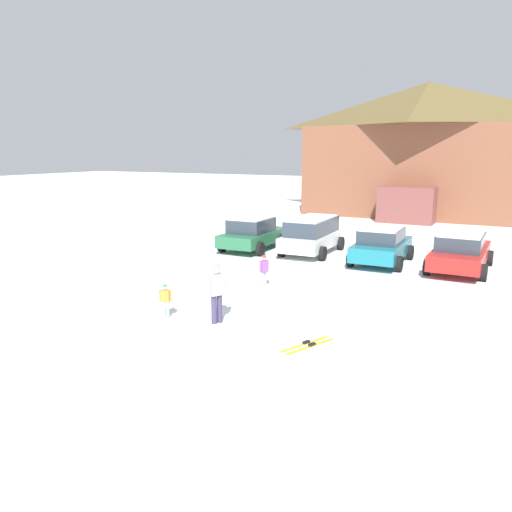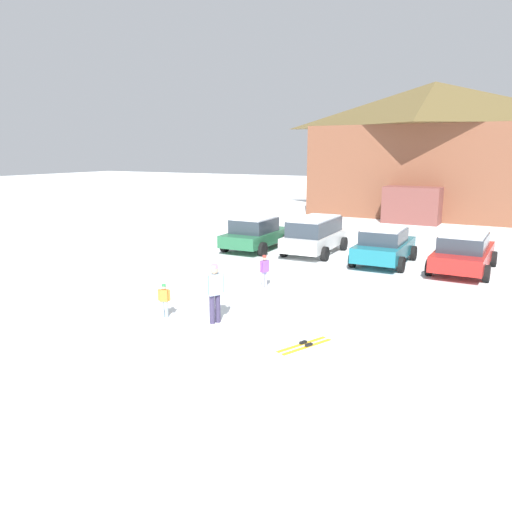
% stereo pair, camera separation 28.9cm
% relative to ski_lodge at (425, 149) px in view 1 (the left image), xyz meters
% --- Properties ---
extents(ground, '(160.00, 160.00, 0.00)m').
position_rel_ski_lodge_xyz_m(ground, '(-1.13, -30.12, -4.86)').
color(ground, white).
extents(ski_lodge, '(16.60, 11.37, 9.59)m').
position_rel_ski_lodge_xyz_m(ski_lodge, '(0.00, 0.00, 0.00)').
color(ski_lodge, brown).
rests_on(ski_lodge, ground).
extents(parked_green_coupe, '(2.25, 4.10, 1.59)m').
position_rel_ski_lodge_xyz_m(parked_green_coupe, '(-4.89, -18.26, -4.06)').
color(parked_green_coupe, '#276942').
rests_on(parked_green_coupe, ground).
extents(parked_white_suv, '(2.21, 4.41, 1.69)m').
position_rel_ski_lodge_xyz_m(parked_white_suv, '(-1.99, -17.81, -3.95)').
color(parked_white_suv, silver).
rests_on(parked_white_suv, ground).
extents(parked_teal_hatchback, '(2.22, 4.11, 1.56)m').
position_rel_ski_lodge_xyz_m(parked_teal_hatchback, '(1.39, -18.46, -4.07)').
color(parked_teal_hatchback, '#1B7484').
rests_on(parked_teal_hatchback, ground).
extents(parked_red_sedan, '(2.34, 4.76, 1.55)m').
position_rel_ski_lodge_xyz_m(parked_red_sedan, '(4.49, -18.29, -4.07)').
color(parked_red_sedan, red).
rests_on(parked_red_sedan, ground).
extents(skier_child_in_orange_jacket, '(0.35, 0.22, 0.99)m').
position_rel_ski_lodge_xyz_m(skier_child_in_orange_jacket, '(-2.42, -28.39, -4.31)').
color(skier_child_in_orange_jacket, '#95B8CB').
rests_on(skier_child_in_orange_jacket, ground).
extents(skier_child_in_purple_jacket, '(0.25, 0.41, 1.16)m').
position_rel_ski_lodge_xyz_m(skier_child_in_purple_jacket, '(-1.34, -24.21, -4.21)').
color(skier_child_in_purple_jacket, '#A8A9D4').
rests_on(skier_child_in_purple_jacket, ground).
extents(skier_adult_in_blue_parka, '(0.40, 0.56, 1.67)m').
position_rel_ski_lodge_xyz_m(skier_adult_in_blue_parka, '(-0.89, -28.09, -3.92)').
color(skier_adult_in_blue_parka, '#3B3454').
rests_on(skier_adult_in_blue_parka, ground).
extents(pair_of_skis, '(0.91, 1.58, 0.08)m').
position_rel_ski_lodge_xyz_m(pair_of_skis, '(1.98, -28.47, -4.84)').
color(pair_of_skis, gold).
rests_on(pair_of_skis, ground).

